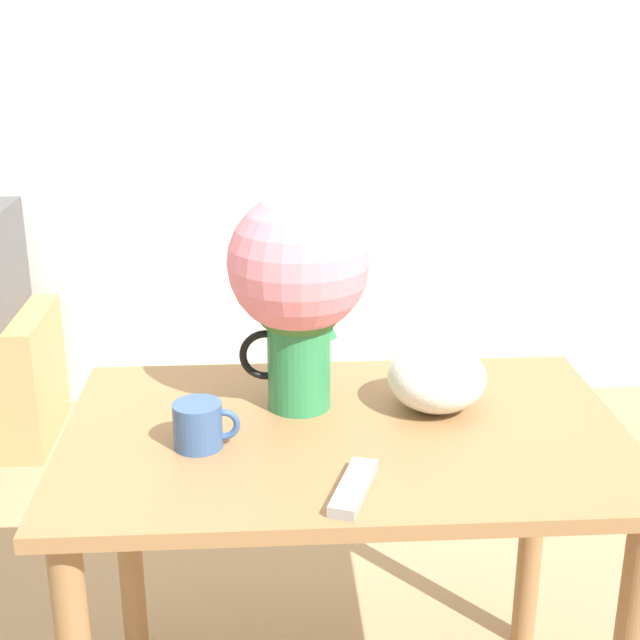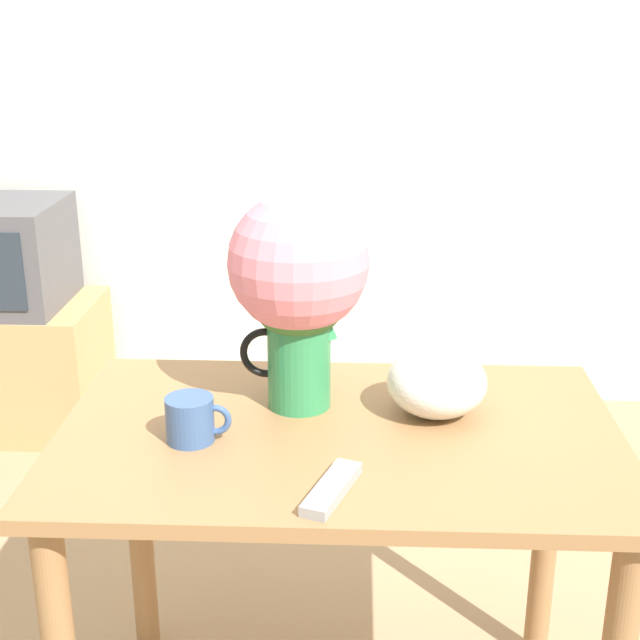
{
  "view_description": "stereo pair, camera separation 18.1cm",
  "coord_description": "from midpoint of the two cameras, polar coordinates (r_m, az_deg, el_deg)",
  "views": [
    {
      "loc": [
        -0.02,
        -1.68,
        1.57
      ],
      "look_at": [
        0.09,
        0.02,
        0.96
      ],
      "focal_mm": 50.0,
      "sensor_mm": 36.0,
      "label": 1
    },
    {
      "loc": [
        0.16,
        -1.68,
        1.57
      ],
      "look_at": [
        0.09,
        0.02,
        0.96
      ],
      "focal_mm": 50.0,
      "sensor_mm": 36.0,
      "label": 2
    }
  ],
  "objects": [
    {
      "name": "table",
      "position": [
        1.84,
        -1.26,
        -10.84
      ],
      "size": [
        1.11,
        0.71,
        0.77
      ],
      "color": "olive",
      "rests_on": "ground_plane"
    },
    {
      "name": "coffee_mug",
      "position": [
        1.72,
        -10.75,
        -6.7
      ],
      "size": [
        0.13,
        0.09,
        0.09
      ],
      "color": "#385689",
      "rests_on": "table"
    },
    {
      "name": "flower_vase",
      "position": [
        1.78,
        -4.31,
        2.53
      ],
      "size": [
        0.28,
        0.28,
        0.45
      ],
      "color": "#2D844C",
      "rests_on": "table"
    },
    {
      "name": "wall_back",
      "position": [
        3.5,
        -4.9,
        15.05
      ],
      "size": [
        8.0,
        0.05,
        2.6
      ],
      "color": "silver",
      "rests_on": "ground_plane"
    },
    {
      "name": "white_bowl",
      "position": [
        1.84,
        4.7,
        -3.71
      ],
      "size": [
        0.2,
        0.2,
        0.14
      ],
      "color": "silver",
      "rests_on": "table"
    },
    {
      "name": "remote_control",
      "position": [
        1.56,
        -1.2,
        -10.76
      ],
      "size": [
        0.1,
        0.19,
        0.02
      ],
      "color": "#999999",
      "rests_on": "table"
    }
  ]
}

